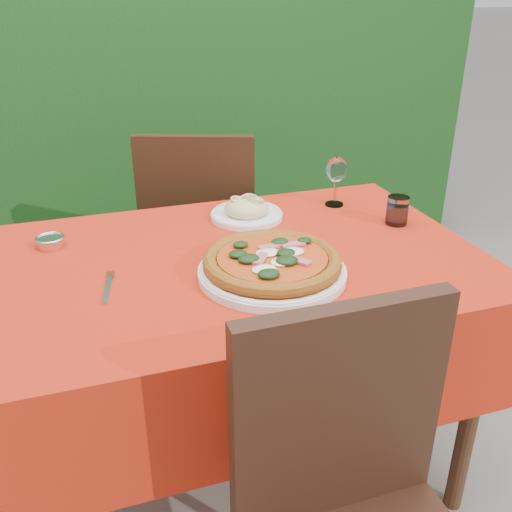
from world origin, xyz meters
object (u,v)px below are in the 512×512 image
object	(u,v)px
chair_far	(201,231)
steel_ramekin	(51,242)
pizza_plate	(272,265)
water_glass	(397,212)
wine_glass	(336,171)
fork	(107,289)
pasta_plate	(247,211)

from	to	relation	value
chair_far	steel_ramekin	size ratio (longest dim) A/B	12.98
pizza_plate	water_glass	world-z (taller)	water_glass
water_glass	wine_glass	xyz separation A→B (m)	(-0.11, 0.20, 0.08)
chair_far	wine_glass	bearing A→B (deg)	150.35
chair_far	fork	xyz separation A→B (m)	(-0.40, -0.77, 0.22)
water_glass	wine_glass	bearing A→B (deg)	117.82
wine_glass	steel_ramekin	world-z (taller)	wine_glass
wine_glass	fork	xyz separation A→B (m)	(-0.76, -0.35, -0.11)
pasta_plate	wine_glass	world-z (taller)	wine_glass
pizza_plate	steel_ramekin	bearing A→B (deg)	145.66
chair_far	wine_glass	world-z (taller)	chair_far
pasta_plate	fork	world-z (taller)	pasta_plate
pizza_plate	chair_far	bearing A→B (deg)	89.59
pasta_plate	steel_ramekin	size ratio (longest dim) A/B	3.09
wine_glass	chair_far	bearing A→B (deg)	130.62
wine_glass	steel_ramekin	size ratio (longest dim) A/B	2.26
pasta_plate	water_glass	bearing A→B (deg)	-24.23
fork	steel_ramekin	distance (m)	0.32
chair_far	pizza_plate	xyz separation A→B (m)	(-0.01, -0.82, 0.24)
pasta_plate	water_glass	world-z (taller)	water_glass
chair_far	pizza_plate	world-z (taller)	chair_far
chair_far	fork	world-z (taller)	chair_far
pasta_plate	wine_glass	distance (m)	0.32
chair_far	water_glass	bearing A→B (deg)	146.56
fork	steel_ramekin	bearing A→B (deg)	123.19
pizza_plate	pasta_plate	distance (m)	0.39
chair_far	fork	size ratio (longest dim) A/B	5.38
water_glass	wine_glass	world-z (taller)	wine_glass
water_glass	steel_ramekin	distance (m)	1.00
pizza_plate	fork	bearing A→B (deg)	172.26
wine_glass	pasta_plate	bearing A→B (deg)	-176.65
water_glass	fork	size ratio (longest dim) A/B	0.49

